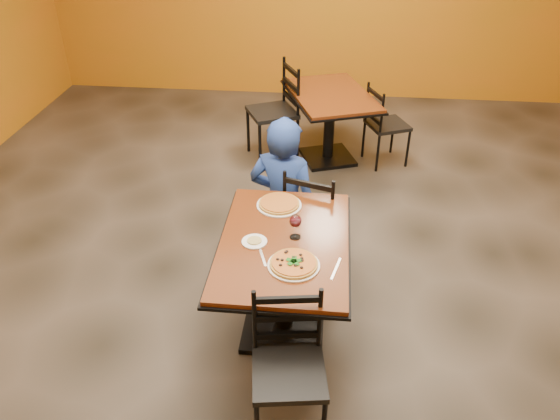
# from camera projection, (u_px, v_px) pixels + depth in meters

# --- Properties ---
(floor) EXTENTS (7.00, 8.00, 0.01)m
(floor) POSITION_uv_depth(u_px,v_px,m) (290.00, 281.00, 4.23)
(floor) COLOR black
(floor) RESTS_ON ground
(table_main) EXTENTS (0.83, 1.23, 0.75)m
(table_main) POSITION_uv_depth(u_px,v_px,m) (284.00, 265.00, 3.51)
(table_main) COLOR maroon
(table_main) RESTS_ON floor
(table_second) EXTENTS (1.12, 1.34, 0.75)m
(table_second) POSITION_uv_depth(u_px,v_px,m) (330.00, 111.00, 5.64)
(table_second) COLOR maroon
(table_second) RESTS_ON floor
(chair_main_near) EXTENTS (0.45, 0.45, 0.87)m
(chair_main_near) POSITION_uv_depth(u_px,v_px,m) (289.00, 374.00, 2.92)
(chair_main_near) COLOR black
(chair_main_near) RESTS_ON floor
(chair_main_far) EXTENTS (0.50, 0.50, 0.89)m
(chair_main_far) POSITION_uv_depth(u_px,v_px,m) (315.00, 216.00, 4.19)
(chair_main_far) COLOR black
(chair_main_far) RESTS_ON floor
(chair_second_left) EXTENTS (0.62, 0.62, 1.02)m
(chair_second_left) POSITION_uv_depth(u_px,v_px,m) (272.00, 113.00, 5.71)
(chair_second_left) COLOR black
(chair_second_left) RESTS_ON floor
(chair_second_right) EXTENTS (0.50, 0.50, 0.85)m
(chair_second_right) POSITION_uv_depth(u_px,v_px,m) (387.00, 125.00, 5.66)
(chair_second_right) COLOR black
(chair_second_right) RESTS_ON floor
(diner) EXTENTS (0.65, 0.51, 1.14)m
(diner) POSITION_uv_depth(u_px,v_px,m) (283.00, 184.00, 4.36)
(diner) COLOR navy
(diner) RESTS_ON floor
(plate_main) EXTENTS (0.31, 0.31, 0.01)m
(plate_main) POSITION_uv_depth(u_px,v_px,m) (294.00, 265.00, 3.19)
(plate_main) COLOR white
(plate_main) RESTS_ON table_main
(pizza_main) EXTENTS (0.28, 0.28, 0.02)m
(pizza_main) POSITION_uv_depth(u_px,v_px,m) (294.00, 263.00, 3.18)
(pizza_main) COLOR maroon
(pizza_main) RESTS_ON plate_main
(plate_far) EXTENTS (0.31, 0.31, 0.01)m
(plate_far) POSITION_uv_depth(u_px,v_px,m) (279.00, 205.00, 3.74)
(plate_far) COLOR white
(plate_far) RESTS_ON table_main
(pizza_far) EXTENTS (0.28, 0.28, 0.02)m
(pizza_far) POSITION_uv_depth(u_px,v_px,m) (279.00, 203.00, 3.73)
(pizza_far) COLOR #B47222
(pizza_far) RESTS_ON plate_far
(side_plate) EXTENTS (0.16, 0.16, 0.01)m
(side_plate) POSITION_uv_depth(u_px,v_px,m) (254.00, 242.00, 3.39)
(side_plate) COLOR white
(side_plate) RESTS_ON table_main
(dip) EXTENTS (0.09, 0.09, 0.01)m
(dip) POSITION_uv_depth(u_px,v_px,m) (254.00, 240.00, 3.38)
(dip) COLOR tan
(dip) RESTS_ON side_plate
(wine_glass) EXTENTS (0.08, 0.08, 0.18)m
(wine_glass) POSITION_uv_depth(u_px,v_px,m) (295.00, 225.00, 3.39)
(wine_glass) COLOR white
(wine_glass) RESTS_ON table_main
(fork) EXTENTS (0.08, 0.18, 0.00)m
(fork) POSITION_uv_depth(u_px,v_px,m) (262.00, 257.00, 3.27)
(fork) COLOR silver
(fork) RESTS_ON table_main
(knife) EXTENTS (0.06, 0.21, 0.00)m
(knife) POSITION_uv_depth(u_px,v_px,m) (336.00, 269.00, 3.17)
(knife) COLOR silver
(knife) RESTS_ON table_main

